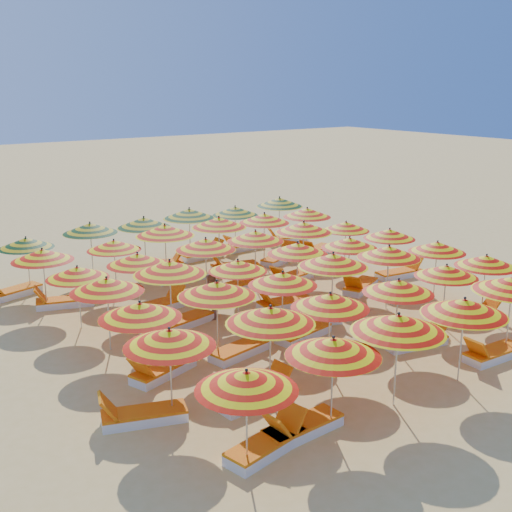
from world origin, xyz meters
name	(u,v)px	position (x,y,z in m)	size (l,w,h in m)	color
ground	(266,311)	(0.00, 0.00, 0.00)	(120.00, 120.00, 0.00)	#E2B564
umbrella_0	(247,381)	(-5.09, -6.38, 1.70)	(2.41, 2.41, 1.93)	silver
umbrella_1	(333,347)	(-2.99, -6.26, 1.75)	(2.23, 2.23, 1.99)	silver
umbrella_2	(398,323)	(-1.23, -6.29, 1.85)	(2.41, 2.41, 2.10)	silver
umbrella_3	(464,307)	(0.83, -6.36, 1.80)	(2.15, 2.15, 2.05)	silver
umbrella_6	(170,338)	(-5.32, -4.02, 1.75)	(2.08, 2.08, 1.98)	silver
umbrella_7	(270,315)	(-3.06, -4.33, 1.83)	(2.36, 2.36, 2.08)	silver
umbrella_8	(330,301)	(-1.19, -4.16, 1.73)	(2.29, 2.29, 1.97)	silver
umbrella_9	(398,287)	(1.03, -4.23, 1.68)	(2.35, 2.35, 1.91)	silver
umbrella_10	(446,271)	(3.29, -3.92, 1.63)	(2.07, 2.07, 1.85)	silver
umbrella_11	(486,261)	(4.96, -4.01, 1.66)	(2.12, 2.12, 1.89)	silver
umbrella_12	(140,310)	(-5.11, -2.23, 1.75)	(2.46, 2.46, 1.99)	silver
umbrella_13	(217,289)	(-3.00, -2.07, 1.81)	(2.05, 2.05, 2.05)	silver
umbrella_14	(283,279)	(-0.97, -2.07, 1.70)	(1.85, 1.85, 1.93)	silver
umbrella_15	(333,260)	(0.96, -1.86, 1.85)	(2.60, 2.60, 2.10)	silver
umbrella_16	(389,252)	(3.12, -1.95, 1.77)	(2.33, 2.33, 2.02)	silver
umbrella_17	(437,247)	(5.12, -2.11, 1.66)	(2.18, 2.18, 1.89)	silver
umbrella_18	(107,285)	(-4.97, -0.04, 1.75)	(2.47, 2.47, 1.98)	silver
umbrella_19	(170,268)	(-3.12, 0.11, 1.85)	(2.29, 2.29, 2.10)	silver
umbrella_20	(238,266)	(-1.02, -0.04, 1.59)	(2.13, 2.13, 1.80)	silver
umbrella_21	(298,249)	(1.22, 0.02, 1.75)	(2.49, 2.49, 1.99)	silver
umbrella_22	(350,243)	(3.19, -0.19, 1.69)	(2.12, 2.12, 1.92)	silver
umbrella_23	(390,234)	(5.30, 0.07, 1.64)	(2.25, 2.25, 1.87)	silver
umbrella_24	(77,273)	(-5.03, 1.89, 1.61)	(1.73, 1.73, 1.83)	silver
umbrella_25	(137,259)	(-3.20, 1.95, 1.68)	(2.07, 2.07, 1.91)	silver
umbrella_26	(206,244)	(-0.84, 2.03, 1.77)	(2.46, 2.46, 2.01)	silver
umbrella_27	(255,236)	(1.08, 2.05, 1.76)	(2.08, 2.08, 2.00)	silver
umbrella_28	(304,227)	(3.04, 1.94, 1.83)	(1.96, 1.96, 2.08)	silver
umbrella_29	(346,226)	(5.05, 1.96, 1.60)	(2.23, 2.23, 1.82)	silver
umbrella_30	(42,255)	(-5.33, 3.94, 1.71)	(2.23, 2.23, 1.94)	silver
umbrella_31	(114,245)	(-2.98, 4.17, 1.61)	(1.80, 1.80, 1.83)	silver
umbrella_32	(165,230)	(-1.13, 4.20, 1.85)	(2.30, 2.30, 2.10)	silver
umbrella_33	(219,222)	(1.08, 4.30, 1.83)	(2.05, 2.05, 2.08)	silver
umbrella_34	(264,218)	(3.04, 4.24, 1.76)	(2.24, 2.24, 2.00)	silver
umbrella_35	(307,213)	(5.07, 4.19, 1.75)	(2.37, 2.37, 1.99)	silver
umbrella_36	(26,243)	(-5.21, 5.98, 1.65)	(2.11, 2.11, 1.87)	silver
umbrella_37	(90,228)	(-2.91, 6.34, 1.77)	(2.01, 2.01, 2.01)	silver
umbrella_38	(144,222)	(-1.02, 6.01, 1.79)	(1.93, 1.93, 2.04)	silver
umbrella_39	(189,214)	(0.95, 6.20, 1.86)	(2.59, 2.59, 2.11)	silver
umbrella_40	(235,211)	(3.08, 6.26, 1.70)	(2.08, 2.08, 1.94)	silver
umbrella_41	(279,202)	(5.32, 6.29, 1.82)	(2.35, 2.35, 2.07)	silver
lounger_0	(267,445)	(-4.49, -6.19, 0.15)	(1.81, 0.92, 0.69)	white
lounger_1	(301,427)	(-3.59, -6.07, 0.15)	(1.76, 0.68, 0.69)	white
lounger_2	(493,353)	(2.54, -6.09, 0.15)	(1.76, 0.67, 0.69)	white
lounger_3	(142,415)	(-5.92, -3.84, 0.15)	(1.83, 1.11, 0.69)	white
lounger_4	(256,396)	(-3.56, -4.50, 0.15)	(1.77, 0.72, 0.69)	white
lounger_5	(417,340)	(1.63, -4.44, 0.15)	(1.82, 0.93, 0.69)	white
lounger_6	(472,314)	(4.45, -4.04, 0.15)	(1.83, 1.14, 0.69)	white
lounger_7	(162,370)	(-4.61, -2.19, 0.15)	(1.83, 1.10, 0.69)	white
lounger_8	(241,349)	(-2.40, -2.24, 0.15)	(1.81, 0.91, 0.69)	white
lounger_9	(302,333)	(-0.47, -2.30, 0.15)	(1.81, 0.87, 0.69)	white
lounger_10	(313,319)	(0.46, -1.64, 0.15)	(1.83, 1.10, 0.69)	white
lounger_11	(184,321)	(-2.62, 0.33, 0.15)	(1.81, 0.93, 0.69)	white
lounger_12	(284,303)	(0.62, -0.09, 0.15)	(1.79, 0.79, 0.69)	white
lounger_13	(360,286)	(3.69, -0.24, 0.15)	(1.82, 1.24, 0.69)	white
lounger_14	(400,273)	(5.90, 0.05, 0.15)	(1.79, 0.77, 0.69)	white
lounger_15	(159,305)	(-2.60, 1.92, 0.15)	(1.80, 0.81, 0.69)	white
lounger_16	(241,285)	(0.57, 2.19, 0.15)	(1.81, 0.90, 0.69)	white
lounger_17	(291,277)	(2.44, 1.85, 0.15)	(1.82, 0.93, 0.69)	white
lounger_18	(63,302)	(-4.82, 3.92, 0.15)	(1.83, 1.08, 0.69)	white
lounger_19	(180,277)	(-0.62, 4.16, 0.15)	(1.79, 0.77, 0.69)	white
lounger_20	(234,266)	(1.58, 4.14, 0.15)	(1.82, 0.95, 0.69)	white
lounger_21	(279,258)	(3.63, 4.06, 0.15)	(1.83, 1.16, 0.69)	white
lounger_22	(316,250)	(5.57, 4.18, 0.15)	(1.83, 1.08, 0.69)	white
lounger_23	(14,292)	(-5.81, 5.77, 0.15)	(1.83, 1.08, 0.69)	white
lounger_24	(161,264)	(-0.43, 5.99, 0.15)	(1.83, 1.11, 0.69)	white
lounger_25	(203,254)	(1.55, 6.26, 0.15)	(1.75, 0.65, 0.69)	white
lounger_26	(243,246)	(3.58, 6.44, 0.15)	(1.75, 0.64, 0.69)	white
lounger_27	(287,239)	(5.83, 6.42, 0.15)	(1.83, 1.16, 0.69)	white
beachgoer_b	(211,297)	(-1.70, 0.37, 0.68)	(0.66, 0.52, 1.37)	tan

